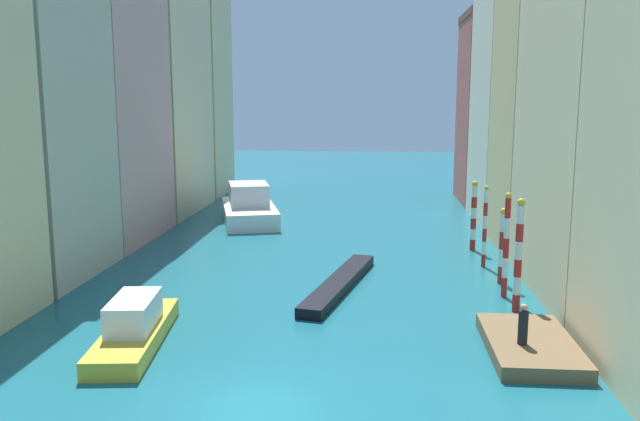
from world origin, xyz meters
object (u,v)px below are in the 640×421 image
at_px(waterfront_dock, 530,345).
at_px(mooring_pole_1, 506,244).
at_px(vaporetto_white, 249,208).
at_px(mooring_pole_4, 474,215).
at_px(gondola_black, 340,283).
at_px(person_on_dock, 523,325).
at_px(mooring_pole_0, 518,254).
at_px(motorboat_0, 135,327).
at_px(mooring_pole_3, 485,226).
at_px(mooring_pole_2, 502,245).

xyz_separation_m(waterfront_dock, mooring_pole_1, (0.36, 7.10, 2.34)).
bearing_deg(waterfront_dock, vaporetto_white, 121.66).
relative_size(mooring_pole_4, gondola_black, 0.42).
bearing_deg(person_on_dock, mooring_pole_0, 80.61).
distance_m(mooring_pole_0, mooring_pole_4, 12.29).
bearing_deg(waterfront_dock, person_on_dock, -125.12).
xyz_separation_m(person_on_dock, motorboat_0, (-14.86, 0.20, -0.58)).
distance_m(vaporetto_white, gondola_black, 19.56).
xyz_separation_m(person_on_dock, mooring_pole_3, (0.72, 13.53, 1.12)).
bearing_deg(mooring_pole_1, mooring_pole_3, 90.71).
height_order(mooring_pole_0, mooring_pole_1, mooring_pole_0).
relative_size(mooring_pole_2, vaporetto_white, 0.39).
relative_size(mooring_pole_0, vaporetto_white, 0.51).
relative_size(mooring_pole_3, motorboat_0, 0.63).
bearing_deg(mooring_pole_2, mooring_pole_1, -96.76).
bearing_deg(person_on_dock, mooring_pole_4, 87.71).
bearing_deg(motorboat_0, gondola_black, 47.68).
relative_size(mooring_pole_1, gondola_black, 0.49).
distance_m(waterfront_dock, gondola_black, 11.05).
distance_m(person_on_dock, motorboat_0, 14.87).
xyz_separation_m(mooring_pole_1, gondola_black, (-8.05, 0.83, -2.36)).
distance_m(waterfront_dock, vaporetto_white, 30.20).
height_order(person_on_dock, motorboat_0, person_on_dock).
bearing_deg(vaporetto_white, gondola_black, -65.35).
distance_m(mooring_pole_1, mooring_pole_3, 5.81).
relative_size(gondola_black, motorboat_0, 1.40).
relative_size(mooring_pole_0, mooring_pole_1, 1.01).
bearing_deg(mooring_pole_3, mooring_pole_0, -88.68).
height_order(mooring_pole_2, vaporetto_white, mooring_pole_2).
bearing_deg(mooring_pole_3, waterfront_dock, -91.28).
bearing_deg(gondola_black, motorboat_0, -132.32).
bearing_deg(gondola_black, mooring_pole_2, 10.38).
xyz_separation_m(vaporetto_white, motorboat_0, (0.55, -26.11, -0.41)).
bearing_deg(mooring_pole_0, mooring_pole_2, 87.93).
distance_m(mooring_pole_2, gondola_black, 8.66).
relative_size(mooring_pole_0, mooring_pole_4, 1.17).
xyz_separation_m(person_on_dock, mooring_pole_2, (1.07, 10.08, 0.79)).
xyz_separation_m(mooring_pole_2, mooring_pole_3, (-0.35, 3.45, 0.34)).
bearing_deg(person_on_dock, mooring_pole_3, 86.94).
xyz_separation_m(waterfront_dock, gondola_black, (-7.69, 7.93, -0.02)).
bearing_deg(mooring_pole_2, mooring_pole_4, 92.72).
distance_m(person_on_dock, mooring_pole_1, 7.88).
bearing_deg(mooring_pole_0, vaporetto_white, 128.09).
relative_size(mooring_pole_2, mooring_pole_3, 0.85).
relative_size(mooring_pole_3, gondola_black, 0.45).
bearing_deg(person_on_dock, motorboat_0, 179.23).
bearing_deg(mooring_pole_3, motorboat_0, -139.46).
bearing_deg(mooring_pole_4, vaporetto_white, 152.09).
relative_size(person_on_dock, mooring_pole_1, 0.30).
xyz_separation_m(mooring_pole_2, mooring_pole_4, (-0.37, 7.70, 0.22)).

